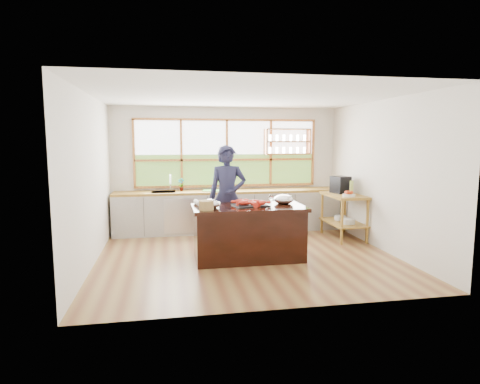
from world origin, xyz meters
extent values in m
plane|color=olive|center=(0.00, 0.00, 0.00)|extent=(5.00, 5.00, 0.00)
cube|color=silver|center=(0.00, 2.25, 1.35)|extent=(5.00, 0.02, 2.70)
cube|color=silver|center=(0.00, -2.25, 1.35)|extent=(5.00, 0.02, 2.70)
cube|color=silver|center=(-2.50, 0.00, 1.35)|extent=(0.02, 4.50, 2.70)
cube|color=silver|center=(2.50, 0.00, 1.35)|extent=(0.02, 4.50, 2.70)
cube|color=silver|center=(0.00, 0.00, 2.70)|extent=(5.00, 4.50, 0.02)
cube|color=#AC7536|center=(0.00, 2.22, 1.70)|extent=(4.05, 0.06, 1.50)
cube|color=silver|center=(0.00, 2.24, 2.05)|extent=(3.98, 0.01, 0.75)
cube|color=#39621C|center=(0.00, 2.24, 1.32)|extent=(3.98, 0.01, 0.70)
cube|color=#AC7536|center=(1.35, 2.11, 2.23)|extent=(1.00, 0.28, 0.03)
cube|color=#AC7536|center=(1.35, 2.11, 1.95)|extent=(1.00, 0.28, 0.03)
cube|color=#AC7536|center=(1.35, 2.11, 1.67)|extent=(1.00, 0.28, 0.03)
cube|color=#AC7536|center=(0.85, 2.11, 1.95)|extent=(0.03, 0.28, 0.55)
cube|color=#AC7536|center=(1.85, 2.11, 1.95)|extent=(0.03, 0.28, 0.55)
cube|color=#BCB8B1|center=(0.00, 1.94, 0.42)|extent=(4.90, 0.62, 0.85)
cube|color=silver|center=(-1.10, 1.62, 0.43)|extent=(0.60, 0.01, 0.72)
cube|color=#A87B2B|center=(0.00, 1.94, 0.88)|extent=(4.90, 0.62, 0.05)
cube|color=silver|center=(-1.40, 1.94, 0.82)|extent=(0.50, 0.42, 0.16)
cube|color=#A87B2B|center=(2.45, 0.40, 0.45)|extent=(0.04, 0.04, 0.90)
cube|color=#A87B2B|center=(2.45, 1.40, 0.45)|extent=(0.04, 0.04, 0.90)
cube|color=#A87B2B|center=(1.93, 0.40, 0.45)|extent=(0.04, 0.04, 0.90)
cube|color=#A87B2B|center=(1.93, 1.40, 0.45)|extent=(0.04, 0.04, 0.90)
cube|color=#A87B2B|center=(2.19, 0.90, 0.32)|extent=(0.62, 1.10, 0.03)
cube|color=#A87B2B|center=(2.19, 0.90, 0.88)|extent=(0.62, 1.10, 0.05)
cylinder|color=silver|center=(2.19, 0.65, 0.39)|extent=(0.24, 0.24, 0.11)
cylinder|color=silver|center=(2.19, 1.05, 0.38)|extent=(0.24, 0.24, 0.09)
cube|color=black|center=(0.00, -0.20, 0.42)|extent=(1.77, 0.82, 0.84)
cube|color=black|center=(0.00, -0.20, 0.87)|extent=(1.85, 0.90, 0.06)
imported|color=#1E1F3C|center=(-0.23, 0.63, 0.95)|extent=(0.74, 0.53, 1.89)
imported|color=slate|center=(-1.02, 2.00, 1.04)|extent=(0.17, 0.14, 0.28)
cube|color=#51C742|center=(-0.36, 1.94, 0.91)|extent=(0.46, 0.39, 0.01)
cube|color=black|center=(2.19, 1.09, 1.07)|extent=(0.39, 0.40, 0.35)
cylinder|color=#97B14E|center=(2.24, 0.69, 1.05)|extent=(0.08, 0.08, 0.29)
cylinder|color=silver|center=(2.14, 0.58, 0.93)|extent=(0.24, 0.24, 0.05)
sphere|color=#AE2A09|center=(2.19, 0.58, 0.97)|extent=(0.07, 0.07, 0.07)
sphere|color=#AE2A09|center=(2.16, 0.63, 0.97)|extent=(0.07, 0.07, 0.07)
sphere|color=#AE2A09|center=(2.10, 0.61, 0.97)|extent=(0.07, 0.07, 0.07)
sphere|color=#AE2A09|center=(2.10, 0.56, 0.97)|extent=(0.07, 0.07, 0.07)
sphere|color=#AE2A09|center=(2.16, 0.54, 0.97)|extent=(0.07, 0.07, 0.07)
cube|color=black|center=(0.04, -0.17, 0.91)|extent=(0.61, 0.49, 0.02)
ellipsoid|color=red|center=(-0.08, -0.22, 0.96)|extent=(0.23, 0.15, 0.08)
ellipsoid|color=red|center=(0.12, -0.15, 0.96)|extent=(0.23, 0.14, 0.08)
ellipsoid|color=red|center=(0.22, -0.27, 0.96)|extent=(0.21, 0.21, 0.08)
ellipsoid|color=red|center=(-0.01, -0.05, 0.96)|extent=(0.18, 0.23, 0.08)
ellipsoid|color=red|center=(0.06, -0.31, 0.96)|extent=(0.11, 0.22, 0.08)
ellipsoid|color=red|center=(-0.12, -0.09, 0.96)|extent=(0.20, 0.22, 0.08)
ellipsoid|color=silver|center=(-0.64, -0.27, 0.97)|extent=(0.32, 0.32, 0.15)
ellipsoid|color=silver|center=(0.64, -0.04, 0.97)|extent=(0.34, 0.34, 0.17)
cylinder|color=silver|center=(0.30, -0.51, 0.90)|extent=(0.06, 0.06, 0.01)
cylinder|color=silver|center=(0.30, -0.51, 0.97)|extent=(0.01, 0.01, 0.13)
ellipsoid|color=silver|center=(0.30, -0.51, 1.07)|extent=(0.08, 0.08, 0.10)
cylinder|color=#A68A41|center=(-0.72, -0.44, 0.97)|extent=(0.23, 0.23, 0.15)
cylinder|color=silver|center=(-0.83, 0.08, 0.94)|extent=(0.12, 0.31, 0.08)
camera|label=1|loc=(-1.31, -6.59, 1.97)|focal=30.00mm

